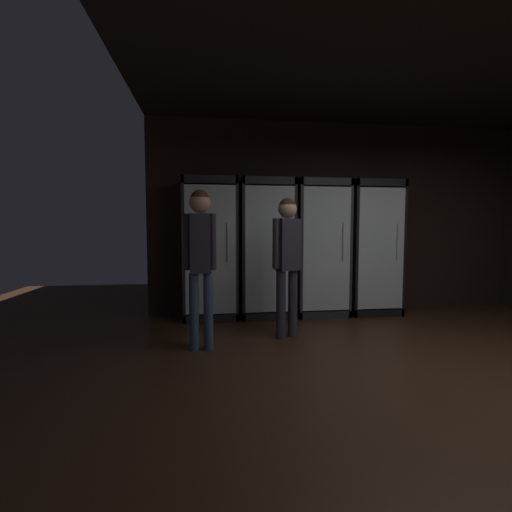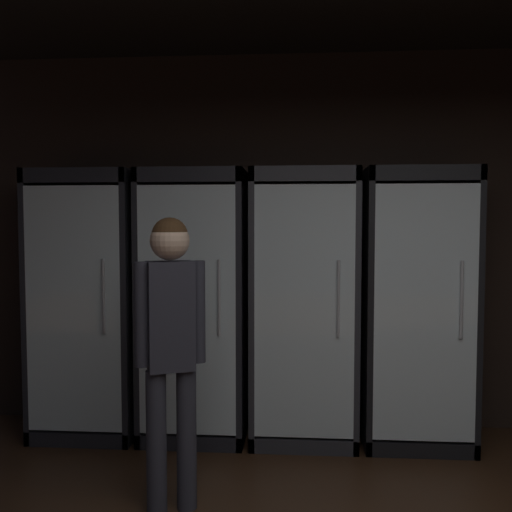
{
  "view_description": "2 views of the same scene",
  "coord_description": "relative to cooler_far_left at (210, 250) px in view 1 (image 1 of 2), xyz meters",
  "views": [
    {
      "loc": [
        -2.12,
        -2.24,
        1.21
      ],
      "look_at": [
        -1.53,
        2.3,
        0.88
      ],
      "focal_mm": 25.13,
      "sensor_mm": 36.0,
      "label": 1
    },
    {
      "loc": [
        -0.61,
        -1.14,
        1.52
      ],
      "look_at": [
        -0.87,
        2.51,
        1.32
      ],
      "focal_mm": 38.23,
      "sensor_mm": 36.0,
      "label": 2
    }
  ],
  "objects": [
    {
      "name": "wall_back",
      "position": [
        2.1,
        0.3,
        0.47
      ],
      "size": [
        6.0,
        0.06,
        2.8
      ],
      "primitive_type": "cube",
      "color": "black",
      "rests_on": "ground"
    },
    {
      "name": "ceiling_panel",
      "position": [
        2.1,
        -1.73,
        1.9
      ],
      "size": [
        6.0,
        8.0,
        0.06
      ],
      "primitive_type": "cube",
      "color": "black",
      "rests_on": "wall_back"
    },
    {
      "name": "shopper_far",
      "position": [
        -0.1,
        -1.38,
        0.1
      ],
      "size": [
        0.31,
        0.21,
        1.61
      ],
      "color": "#384C66",
      "rests_on": "ground"
    },
    {
      "name": "cooler_center",
      "position": [
        1.55,
        0.0,
        -0.0
      ],
      "size": [
        0.73,
        0.61,
        1.91
      ],
      "color": "#2B2B30",
      "rests_on": "ground"
    },
    {
      "name": "ground_plane",
      "position": [
        2.1,
        -2.73,
        -0.93
      ],
      "size": [
        12.0,
        12.0,
        0.0
      ],
      "primitive_type": "plane",
      "color": "#352114"
    },
    {
      "name": "cooler_left",
      "position": [
        0.78,
        0.0,
        -0.0
      ],
      "size": [
        0.73,
        0.61,
        1.91
      ],
      "color": "black",
      "rests_on": "ground"
    },
    {
      "name": "cooler_right",
      "position": [
        2.33,
        0.0,
        0.01
      ],
      "size": [
        0.73,
        0.61,
        1.91
      ],
      "color": "black",
      "rests_on": "ground"
    },
    {
      "name": "cooler_far_left",
      "position": [
        0.0,
        0.0,
        0.0
      ],
      "size": [
        0.73,
        0.61,
        1.91
      ],
      "color": "black",
      "rests_on": "ground"
    },
    {
      "name": "shopper_near",
      "position": [
        0.84,
        -1.08,
        0.03
      ],
      "size": [
        0.35,
        0.24,
        1.56
      ],
      "color": "#2D2D38",
      "rests_on": "ground"
    }
  ]
}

